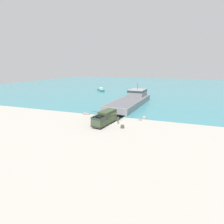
{
  "coord_description": "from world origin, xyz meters",
  "views": [
    {
      "loc": [
        12.55,
        -38.73,
        13.29
      ],
      "look_at": [
        -2.25,
        2.95,
        1.88
      ],
      "focal_mm": 28.0,
      "sensor_mm": 36.0,
      "label": 1
    }
  ],
  "objects_px": {
    "landing_craft": "(131,100)",
    "military_truck": "(105,118)",
    "moored_boat_a": "(101,90)",
    "cargo_crate": "(122,127)",
    "soldier_on_ramp": "(118,120)"
  },
  "relations": [
    {
      "from": "landing_craft",
      "to": "military_truck",
      "type": "xyz_separation_m",
      "value": [
        -0.44,
        -25.06,
        -0.01
      ]
    },
    {
      "from": "soldier_on_ramp",
      "to": "moored_boat_a",
      "type": "bearing_deg",
      "value": 126.62
    },
    {
      "from": "landing_craft",
      "to": "military_truck",
      "type": "distance_m",
      "value": 25.06
    },
    {
      "from": "moored_boat_a",
      "to": "soldier_on_ramp",
      "type": "bearing_deg",
      "value": -103.49
    },
    {
      "from": "moored_boat_a",
      "to": "landing_craft",
      "type": "bearing_deg",
      "value": -90.61
    },
    {
      "from": "moored_boat_a",
      "to": "cargo_crate",
      "type": "relative_size",
      "value": 8.73
    },
    {
      "from": "military_truck",
      "to": "cargo_crate",
      "type": "height_order",
      "value": "military_truck"
    },
    {
      "from": "landing_craft",
      "to": "moored_boat_a",
      "type": "height_order",
      "value": "landing_craft"
    },
    {
      "from": "landing_craft",
      "to": "cargo_crate",
      "type": "xyz_separation_m",
      "value": [
        4.26,
        -26.19,
        -1.28
      ]
    },
    {
      "from": "soldier_on_ramp",
      "to": "cargo_crate",
      "type": "bearing_deg",
      "value": -44.81
    },
    {
      "from": "landing_craft",
      "to": "moored_boat_a",
      "type": "distance_m",
      "value": 38.54
    },
    {
      "from": "moored_boat_a",
      "to": "cargo_crate",
      "type": "height_order",
      "value": "moored_boat_a"
    },
    {
      "from": "landing_craft",
      "to": "military_truck",
      "type": "relative_size",
      "value": 4.3
    },
    {
      "from": "soldier_on_ramp",
      "to": "cargo_crate",
      "type": "height_order",
      "value": "soldier_on_ramp"
    },
    {
      "from": "landing_craft",
      "to": "military_truck",
      "type": "bearing_deg",
      "value": -86.15
    }
  ]
}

